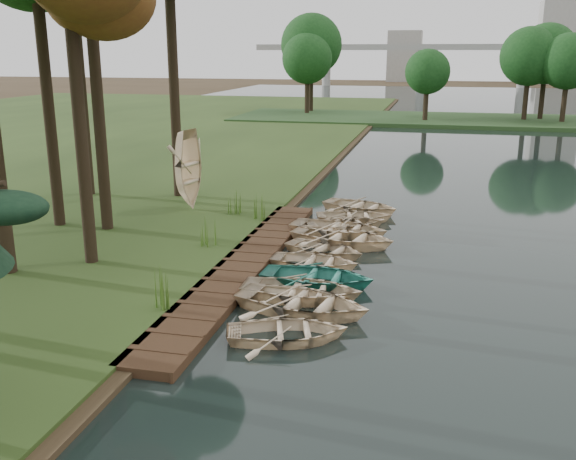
% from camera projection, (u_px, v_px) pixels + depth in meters
% --- Properties ---
extents(ground, '(300.00, 300.00, 0.00)m').
position_uv_depth(ground, '(290.00, 272.00, 21.67)').
color(ground, '#3D2F1D').
extents(boardwalk, '(1.60, 16.00, 0.30)m').
position_uv_depth(boardwalk, '(245.00, 265.00, 21.98)').
color(boardwalk, '#3A2516').
rests_on(boardwalk, ground).
extents(peninsula, '(50.00, 14.00, 0.45)m').
position_uv_depth(peninsula, '(474.00, 121.00, 66.69)').
color(peninsula, '#25421D').
rests_on(peninsula, ground).
extents(far_trees, '(45.60, 5.60, 8.80)m').
position_uv_depth(far_trees, '(445.00, 59.00, 65.76)').
color(far_trees, black).
rests_on(far_trees, peninsula).
extents(bridge, '(95.90, 4.00, 8.60)m').
position_uv_depth(bridge, '(484.00, 52.00, 129.49)').
color(bridge, '#A5A5A0').
rests_on(bridge, ground).
extents(building_a, '(10.00, 8.00, 18.00)m').
position_uv_depth(building_a, '(562.00, 43.00, 143.79)').
color(building_a, '#A5A5A0').
rests_on(building_a, ground).
extents(building_b, '(8.00, 8.00, 12.00)m').
position_uv_depth(building_b, '(405.00, 56.00, 157.05)').
color(building_b, '#A5A5A0').
rests_on(building_b, ground).
extents(rowboat_0, '(3.64, 3.05, 0.65)m').
position_uv_depth(rowboat_0, '(288.00, 329.00, 16.38)').
color(rowboat_0, beige).
rests_on(rowboat_0, water).
extents(rowboat_1, '(4.35, 3.47, 0.81)m').
position_uv_depth(rowboat_1, '(303.00, 300.00, 18.08)').
color(rowboat_1, beige).
rests_on(rowboat_1, water).
extents(rowboat_2, '(3.67, 2.65, 0.75)m').
position_uv_depth(rowboat_2, '(302.00, 287.00, 19.10)').
color(rowboat_2, beige).
rests_on(rowboat_2, water).
extents(rowboat_3, '(3.68, 2.70, 0.74)m').
position_uv_depth(rowboat_3, '(317.00, 275.00, 20.19)').
color(rowboat_3, teal).
rests_on(rowboat_3, water).
extents(rowboat_4, '(3.18, 2.37, 0.63)m').
position_uv_depth(rowboat_4, '(315.00, 259.00, 21.88)').
color(rowboat_4, beige).
rests_on(rowboat_4, water).
extents(rowboat_5, '(3.59, 3.07, 0.63)m').
position_uv_depth(rowboat_5, '(325.00, 247.00, 23.28)').
color(rowboat_5, beige).
rests_on(rowboat_5, water).
extents(rowboat_6, '(4.58, 3.73, 0.83)m').
position_uv_depth(rowboat_6, '(343.00, 235.00, 24.42)').
color(rowboat_6, beige).
rests_on(rowboat_6, water).
extents(rowboat_7, '(4.32, 3.38, 0.82)m').
position_uv_depth(rowboat_7, '(339.00, 226.00, 25.63)').
color(rowboat_7, beige).
rests_on(rowboat_7, water).
extents(rowboat_8, '(4.07, 3.60, 0.70)m').
position_uv_depth(rowboat_8, '(346.00, 222.00, 26.57)').
color(rowboat_8, beige).
rests_on(rowboat_8, water).
extents(rowboat_9, '(3.74, 3.04, 0.68)m').
position_uv_depth(rowboat_9, '(355.00, 215.00, 27.74)').
color(rowboat_9, beige).
rests_on(rowboat_9, water).
extents(rowboat_10, '(4.18, 3.54, 0.74)m').
position_uv_depth(rowboat_10, '(361.00, 204.00, 29.48)').
color(rowboat_10, beige).
rests_on(rowboat_10, water).
extents(stored_rowboat, '(4.03, 3.20, 0.75)m').
position_uv_depth(stored_rowboat, '(191.00, 201.00, 28.99)').
color(stored_rowboat, beige).
rests_on(stored_rowboat, bank).
extents(reeds_0, '(0.60, 0.60, 1.15)m').
position_uv_depth(reeds_0, '(160.00, 290.00, 17.68)').
color(reeds_0, '#3F661E').
rests_on(reeds_0, bank).
extents(reeds_1, '(0.60, 0.60, 0.93)m').
position_uv_depth(reeds_1, '(209.00, 233.00, 23.56)').
color(reeds_1, '#3F661E').
rests_on(reeds_1, bank).
extents(reeds_2, '(0.60, 0.60, 1.06)m').
position_uv_depth(reeds_2, '(260.00, 208.00, 27.14)').
color(reeds_2, '#3F661E').
rests_on(reeds_2, bank).
extents(reeds_3, '(0.60, 0.60, 0.96)m').
position_uv_depth(reeds_3, '(235.00, 203.00, 28.15)').
color(reeds_3, '#3F661E').
rests_on(reeds_3, bank).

